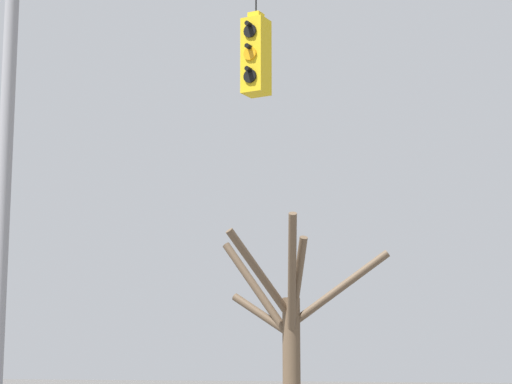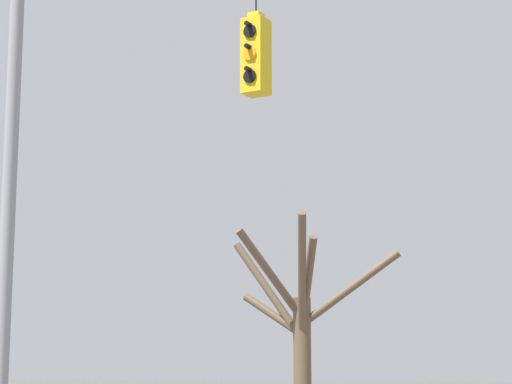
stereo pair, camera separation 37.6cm
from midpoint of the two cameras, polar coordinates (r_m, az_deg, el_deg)
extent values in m
cylinder|color=gray|center=(17.12, -13.31, 0.24)|extent=(0.24, 0.24, 9.22)
cube|color=yellow|center=(14.72, 0.74, 7.73)|extent=(0.34, 0.34, 1.14)
cube|color=yellow|center=(14.92, 0.73, 10.00)|extent=(0.19, 0.19, 0.10)
cylinder|color=black|center=(14.68, 0.38, 9.19)|extent=(0.20, 0.03, 0.20)
cylinder|color=black|center=(14.67, 0.29, 9.58)|extent=(0.07, 0.12, 0.07)
cylinder|color=orange|center=(14.57, 0.38, 7.93)|extent=(0.20, 0.03, 0.20)
cylinder|color=black|center=(14.56, 0.29, 8.31)|extent=(0.07, 0.12, 0.07)
cylinder|color=black|center=(14.47, 0.38, 6.64)|extent=(0.20, 0.03, 0.20)
cylinder|color=black|center=(14.46, 0.29, 7.03)|extent=(0.07, 0.12, 0.07)
cylinder|color=black|center=(14.98, 1.08, 8.79)|extent=(0.20, 0.03, 0.20)
cylinder|color=black|center=(15.05, 1.17, 9.06)|extent=(0.07, 0.12, 0.07)
cylinder|color=orange|center=(14.88, 1.09, 7.55)|extent=(0.20, 0.03, 0.20)
cylinder|color=black|center=(14.94, 1.17, 7.83)|extent=(0.07, 0.12, 0.07)
cylinder|color=black|center=(14.78, 1.09, 6.29)|extent=(0.20, 0.03, 0.20)
cylinder|color=black|center=(14.84, 1.18, 6.58)|extent=(0.07, 0.12, 0.07)
cylinder|color=brown|center=(23.33, 3.13, -10.04)|extent=(0.41, 0.41, 3.25)
cylinder|color=brown|center=(22.98, 1.32, -4.74)|extent=(1.08, 1.66, 2.06)
cylinder|color=brown|center=(22.81, 3.44, -5.19)|extent=(1.03, 1.18, 2.04)
cylinder|color=brown|center=(22.57, 3.13, -4.87)|extent=(1.03, 1.73, 2.75)
cylinder|color=brown|center=(23.70, 1.19, -5.68)|extent=(1.83, 0.37, 2.40)
cylinder|color=brown|center=(23.71, 1.46, -7.06)|extent=(1.61, 0.20, 1.09)
cylinder|color=brown|center=(23.41, 5.88, -5.50)|extent=(2.22, 1.21, 1.80)
camera|label=1|loc=(0.19, -89.24, -0.13)|focal=70.00mm
camera|label=2|loc=(0.19, 90.76, 0.13)|focal=70.00mm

